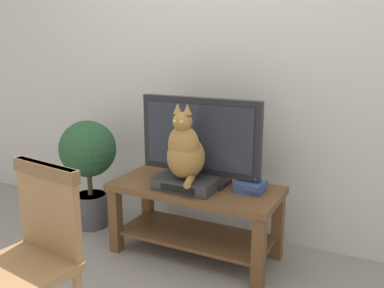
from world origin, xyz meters
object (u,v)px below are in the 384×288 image
tv (200,140)px  book_stack (250,186)px  media_box (186,183)px  wooden_chair (31,250)px  cat (185,151)px  potted_plant (88,160)px  tv_stand (195,207)px

tv → book_stack: size_ratio=4.37×
media_box → wooden_chair: 1.09m
cat → potted_plant: bearing=170.8°
wooden_chair → tv: bearing=79.2°
tv_stand → potted_plant: bearing=177.4°
tv → cat: bearing=-97.2°
tv_stand → media_box: (-0.02, -0.09, 0.19)m
tv → wooden_chair: tv is taller
wooden_chair → potted_plant: (-0.69, 1.20, 0.02)m
media_box → book_stack: media_box is taller
tv → cat: size_ratio=1.72×
cat → tv: bearing=82.8°
tv_stand → tv: 0.44m
cat → wooden_chair: (-0.21, -1.05, -0.23)m
potted_plant → media_box: bearing=-8.4°
tv → book_stack: tv is taller
tv → cat: tv is taller
tv_stand → potted_plant: size_ratio=1.33×
tv → media_box: tv is taller
tv → media_box: 0.30m
tv_stand → wooden_chair: wooden_chair is taller
cat → book_stack: 0.47m
book_stack → potted_plant: (-1.28, -0.01, 0.01)m
media_box → cat: size_ratio=0.81×
book_stack → potted_plant: potted_plant is taller
tv → media_box: bearing=-98.2°
book_stack → wooden_chair: bearing=-115.9°
wooden_chair → cat: bearing=78.6°
book_stack → potted_plant: bearing=-179.4°
tv → book_stack: 0.44m
book_stack → tv_stand: bearing=-170.9°
tv_stand → media_box: 0.21m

